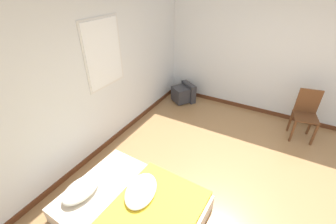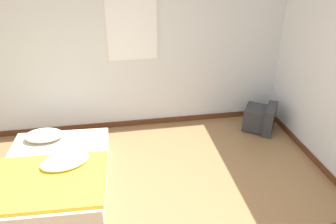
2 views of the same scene
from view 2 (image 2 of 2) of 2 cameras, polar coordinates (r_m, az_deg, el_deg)
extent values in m
cube|color=silver|center=(4.93, -7.71, 11.03)|extent=(7.30, 0.06, 2.60)
cube|color=#562D19|center=(5.39, -6.85, -1.96)|extent=(7.30, 0.02, 0.09)
cube|color=silver|center=(4.82, -6.32, 14.68)|extent=(0.78, 0.01, 1.06)
cube|color=white|center=(4.81, -6.32, 14.67)|extent=(0.71, 0.01, 0.99)
cube|color=beige|center=(4.41, -19.16, -10.05)|extent=(1.36, 1.76, 0.23)
ellipsoid|color=silver|center=(4.87, -20.82, -3.82)|extent=(0.53, 0.36, 0.14)
cube|color=yellow|center=(4.08, -20.23, -11.22)|extent=(1.35, 1.05, 0.05)
ellipsoid|color=silver|center=(4.22, -17.54, -8.15)|extent=(0.66, 0.51, 0.11)
cube|color=#333338|center=(5.38, 14.94, -0.91)|extent=(0.48, 0.50, 0.35)
cube|color=#333338|center=(5.36, 17.32, -1.20)|extent=(0.37, 0.47, 0.44)
cube|color=black|center=(5.35, 18.08, -1.24)|extent=(0.22, 0.33, 0.31)
camera|label=1|loc=(3.08, -57.68, 14.84)|focal=24.00mm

